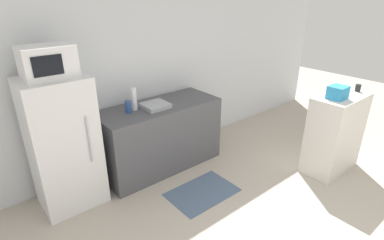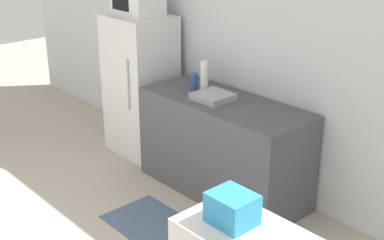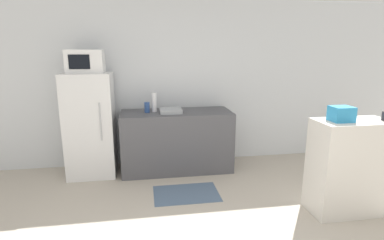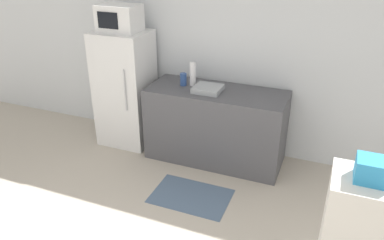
{
  "view_description": "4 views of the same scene",
  "coord_description": "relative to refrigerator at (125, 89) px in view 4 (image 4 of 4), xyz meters",
  "views": [
    {
      "loc": [
        -1.95,
        -0.47,
        2.3
      ],
      "look_at": [
        0.09,
        2.0,
        0.91
      ],
      "focal_mm": 28.0,
      "sensor_mm": 36.0,
      "label": 1
    },
    {
      "loc": [
        3.21,
        -0.58,
        2.53
      ],
      "look_at": [
        0.65,
        1.74,
        1.15
      ],
      "focal_mm": 50.0,
      "sensor_mm": 36.0,
      "label": 2
    },
    {
      "loc": [
        -0.41,
        -1.73,
        1.81
      ],
      "look_at": [
        0.23,
        2.19,
        0.88
      ],
      "focal_mm": 28.0,
      "sensor_mm": 36.0,
      "label": 3
    },
    {
      "loc": [
        1.33,
        -1.26,
        2.5
      ],
      "look_at": [
        0.12,
        1.75,
        0.95
      ],
      "focal_mm": 35.0,
      "sensor_mm": 36.0,
      "label": 4
    }
  ],
  "objects": [
    {
      "name": "wall_back",
      "position": [
        1.19,
        0.39,
        0.55
      ],
      "size": [
        8.0,
        0.06,
        2.6
      ],
      "primitive_type": "cube",
      "color": "silver",
      "rests_on": "ground_plane"
    },
    {
      "name": "refrigerator",
      "position": [
        0.0,
        0.0,
        0.0
      ],
      "size": [
        0.67,
        0.59,
        1.5
      ],
      "color": "silver",
      "rests_on": "ground_plane"
    },
    {
      "name": "microwave",
      "position": [
        -0.0,
        -0.0,
        0.91
      ],
      "size": [
        0.49,
        0.36,
        0.32
      ],
      "color": "white",
      "rests_on": "refrigerator"
    },
    {
      "name": "counter",
      "position": [
        1.25,
        -0.0,
        -0.3
      ],
      "size": [
        1.65,
        0.68,
        0.91
      ],
      "primitive_type": "cube",
      "color": "#4C4C51",
      "rests_on": "ground_plane"
    },
    {
      "name": "sink_basin",
      "position": [
        1.16,
        -0.06,
        0.19
      ],
      "size": [
        0.32,
        0.31,
        0.06
      ],
      "primitive_type": "cube",
      "color": "#9EA3A8",
      "rests_on": "counter"
    },
    {
      "name": "bottle_tall",
      "position": [
        0.93,
        0.06,
        0.3
      ],
      "size": [
        0.08,
        0.08,
        0.29
      ],
      "primitive_type": "cylinder",
      "color": "silver",
      "rests_on": "counter"
    },
    {
      "name": "bottle_short",
      "position": [
        0.82,
        0.02,
        0.24
      ],
      "size": [
        0.08,
        0.08,
        0.15
      ],
      "primitive_type": "cylinder",
      "color": "#2D4C8C",
      "rests_on": "counter"
    },
    {
      "name": "basket",
      "position": [
        2.85,
        -1.57,
        0.4
      ],
      "size": [
        0.22,
        0.19,
        0.16
      ],
      "primitive_type": "cube",
      "color": "#2D8EC6",
      "rests_on": "shelf_cabinet"
    },
    {
      "name": "kitchen_rug",
      "position": [
        1.28,
        -0.87,
        -0.75
      ],
      "size": [
        0.84,
        0.56,
        0.01
      ],
      "primitive_type": "cube",
      "color": "slate",
      "rests_on": "ground_plane"
    }
  ]
}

